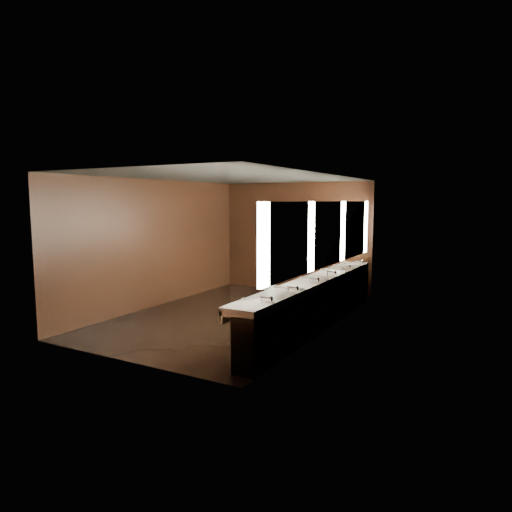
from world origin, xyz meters
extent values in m
plane|color=black|center=(0.00, 0.00, 0.00)|extent=(6.00, 6.00, 0.00)
cube|color=#2D2D2B|center=(0.00, 0.00, 2.80)|extent=(4.00, 6.00, 0.02)
cube|color=black|center=(0.00, 3.00, 1.40)|extent=(4.00, 0.02, 2.80)
cube|color=black|center=(0.00, -3.00, 1.40)|extent=(4.00, 0.02, 2.80)
cube|color=black|center=(-2.00, 0.00, 1.40)|extent=(0.02, 6.00, 2.80)
cube|color=black|center=(2.00, 0.00, 1.40)|extent=(0.02, 6.00, 2.80)
cube|color=black|center=(1.82, 0.00, 0.40)|extent=(0.36, 5.40, 0.81)
cube|color=white|center=(1.73, 0.00, 0.85)|extent=(0.55, 5.40, 0.12)
cube|color=white|center=(1.48, 0.00, 0.77)|extent=(0.06, 5.40, 0.18)
cylinder|color=silver|center=(1.91, -2.20, 0.99)|extent=(0.18, 0.04, 0.04)
cylinder|color=silver|center=(1.91, -1.32, 0.99)|extent=(0.18, 0.04, 0.04)
cylinder|color=silver|center=(1.91, -0.44, 0.99)|extent=(0.18, 0.04, 0.04)
cylinder|color=silver|center=(1.91, 0.44, 0.99)|extent=(0.18, 0.04, 0.04)
cylinder|color=silver|center=(1.91, 1.32, 0.99)|extent=(0.18, 0.04, 0.04)
cylinder|color=silver|center=(1.91, 2.20, 0.99)|extent=(0.18, 0.04, 0.04)
cube|color=white|center=(1.97, -2.40, 1.75)|extent=(0.06, 0.22, 1.15)
cube|color=white|center=(1.99, -1.60, 1.75)|extent=(0.03, 1.32, 1.15)
cube|color=white|center=(1.97, -0.80, 1.75)|extent=(0.06, 0.23, 1.15)
cube|color=white|center=(1.99, 0.00, 1.75)|extent=(0.03, 1.32, 1.15)
cube|color=white|center=(1.97, 0.80, 1.75)|extent=(0.06, 0.23, 1.15)
cube|color=white|center=(1.99, 1.60, 1.75)|extent=(0.03, 1.32, 1.15)
cube|color=white|center=(1.97, 2.40, 1.75)|extent=(0.06, 0.22, 1.15)
imported|color=#80B7BF|center=(1.18, -0.68, 0.73)|extent=(0.40, 0.56, 1.46)
cylinder|color=black|center=(1.58, -2.16, 0.28)|extent=(0.38, 0.38, 0.55)
camera|label=1|loc=(4.82, -7.70, 2.34)|focal=32.00mm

